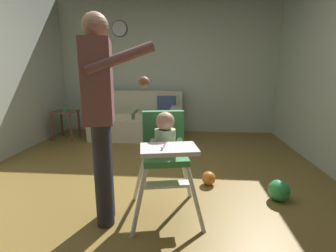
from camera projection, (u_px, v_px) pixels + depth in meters
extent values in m
cube|color=olive|center=(143.00, 200.00, 2.49)|extent=(5.89, 7.12, 0.10)
cube|color=beige|center=(167.00, 67.00, 4.90)|extent=(5.09, 0.06, 2.62)
cube|color=beige|center=(138.00, 127.00, 4.62)|extent=(1.66, 0.84, 0.40)
cube|color=beige|center=(140.00, 102.00, 4.85)|extent=(1.66, 0.22, 0.46)
cube|color=beige|center=(99.00, 111.00, 4.61)|extent=(0.20, 0.84, 0.20)
cube|color=beige|center=(177.00, 112.00, 4.50)|extent=(0.20, 0.84, 0.20)
cube|color=beige|center=(118.00, 114.00, 4.54)|extent=(0.62, 0.60, 0.11)
cube|color=beige|center=(155.00, 114.00, 4.49)|extent=(0.62, 0.60, 0.11)
cube|color=#3D4C75|center=(166.00, 105.00, 4.68)|extent=(0.35, 0.14, 0.34)
cylinder|color=white|center=(139.00, 202.00, 1.87)|extent=(0.14, 0.19, 0.51)
cylinder|color=white|center=(196.00, 199.00, 1.92)|extent=(0.19, 0.14, 0.51)
cylinder|color=white|center=(139.00, 178.00, 2.30)|extent=(0.19, 0.14, 0.51)
cylinder|color=white|center=(186.00, 176.00, 2.35)|extent=(0.14, 0.19, 0.51)
cube|color=#3B874F|center=(165.00, 157.00, 2.05)|extent=(0.42, 0.42, 0.05)
cube|color=#3B874F|center=(163.00, 130.00, 2.15)|extent=(0.37, 0.14, 0.34)
cube|color=white|center=(169.00, 149.00, 1.73)|extent=(0.44, 0.33, 0.03)
cube|color=white|center=(166.00, 184.00, 1.99)|extent=(0.41, 0.17, 0.02)
cylinder|color=#B8D1A6|center=(165.00, 142.00, 2.00)|extent=(0.20, 0.20, 0.22)
sphere|color=tan|center=(165.00, 121.00, 1.95)|extent=(0.15, 0.15, 0.15)
cylinder|color=#B8D1A6|center=(152.00, 143.00, 1.95)|extent=(0.07, 0.15, 0.10)
cylinder|color=#B8D1A6|center=(179.00, 142.00, 1.97)|extent=(0.07, 0.15, 0.10)
cylinder|color=#CC384C|center=(164.00, 146.00, 1.72)|extent=(0.02, 0.13, 0.01)
cube|color=white|center=(162.00, 148.00, 1.66)|extent=(0.01, 0.02, 0.02)
cylinder|color=#2C2E39|center=(103.00, 176.00, 1.93)|extent=(0.14, 0.14, 0.85)
cylinder|color=#2C2E39|center=(104.00, 170.00, 2.04)|extent=(0.14, 0.14, 0.85)
cube|color=brown|center=(98.00, 82.00, 1.83)|extent=(0.29, 0.44, 0.60)
sphere|color=#997051|center=(95.00, 26.00, 1.74)|extent=(0.19, 0.19, 0.19)
cylinder|color=brown|center=(120.00, 58.00, 1.65)|extent=(0.48, 0.19, 0.23)
sphere|color=#997051|center=(144.00, 82.00, 1.71)|extent=(0.08, 0.08, 0.08)
cylinder|color=brown|center=(101.00, 81.00, 2.06)|extent=(0.07, 0.07, 0.54)
sphere|color=orange|center=(209.00, 178.00, 2.71)|extent=(0.15, 0.15, 0.15)
sphere|color=green|center=(279.00, 190.00, 2.37)|extent=(0.21, 0.21, 0.21)
cube|color=brown|center=(65.00, 112.00, 4.46)|extent=(0.40, 0.40, 0.02)
cylinder|color=brown|center=(52.00, 127.00, 4.37)|extent=(0.04, 0.04, 0.50)
cylinder|color=brown|center=(71.00, 128.00, 4.34)|extent=(0.04, 0.04, 0.50)
cylinder|color=brown|center=(62.00, 123.00, 4.70)|extent=(0.04, 0.04, 0.50)
cylinder|color=brown|center=(79.00, 124.00, 4.67)|extent=(0.04, 0.04, 0.50)
cylinder|color=green|center=(65.00, 108.00, 4.45)|extent=(0.07, 0.07, 0.10)
cylinder|color=white|center=(119.00, 29.00, 4.77)|extent=(0.28, 0.03, 0.28)
cylinder|color=black|center=(120.00, 29.00, 4.78)|extent=(0.31, 0.02, 0.31)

